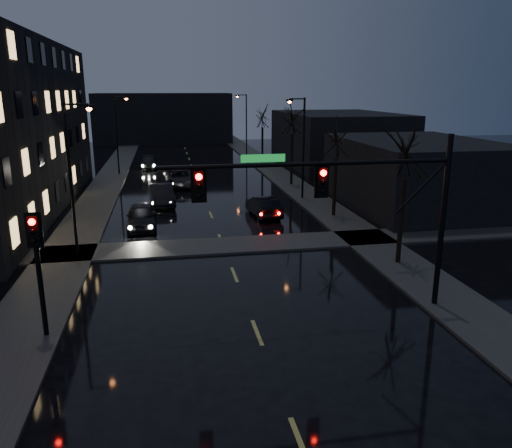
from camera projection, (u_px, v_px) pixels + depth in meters
name	position (u px, v px, depth m)	size (l,w,h in m)	color
sidewalk_left	(101.00, 193.00, 42.41)	(3.00, 140.00, 0.12)	#2D2D2B
sidewalk_right	(295.00, 186.00, 45.35)	(3.00, 140.00, 0.12)	#2D2D2B
sidewalk_cross	(223.00, 246.00, 28.21)	(40.00, 3.00, 0.12)	#2D2D2B
commercial_right_near	(416.00, 174.00, 37.38)	(10.00, 14.00, 5.00)	black
commercial_right_far	(338.00, 139.00, 58.40)	(12.00, 18.00, 6.00)	black
far_block	(163.00, 118.00, 83.16)	(22.00, 10.00, 8.00)	black
signal_mast	(354.00, 193.00, 18.60)	(11.11, 0.41, 7.00)	black
signal_pole_left	(37.00, 258.00, 17.11)	(0.35, 0.41, 4.53)	black
tree_near	(407.00, 141.00, 23.79)	(3.52, 3.52, 8.08)	black
tree_mid_a	(337.00, 132.00, 33.39)	(3.30, 3.30, 7.58)	black
tree_mid_b	(293.00, 112.00, 44.58)	(3.74, 3.74, 8.59)	black
tree_far	(262.00, 112.00, 58.01)	(3.43, 3.43, 7.88)	black
streetlight_l_near	(74.00, 168.00, 25.19)	(1.53, 0.28, 8.00)	black
streetlight_l_far	(118.00, 128.00, 50.83)	(1.53, 0.28, 8.00)	black
streetlight_r_mid	(301.00, 140.00, 39.22)	(1.53, 0.28, 8.00)	black
streetlight_r_far	(245.00, 119.00, 65.80)	(1.53, 0.28, 8.00)	black
oncoming_car_a	(142.00, 216.00, 31.78)	(1.83, 4.54, 1.55)	black
oncoming_car_b	(162.00, 195.00, 38.21)	(1.67, 4.78, 1.57)	black
oncoming_car_c	(180.00, 178.00, 45.43)	(2.52, 5.47, 1.52)	black
oncoming_car_d	(149.00, 163.00, 55.78)	(1.85, 4.55, 1.32)	black
lead_car	(264.00, 206.00, 34.82)	(1.53, 4.38, 1.44)	black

